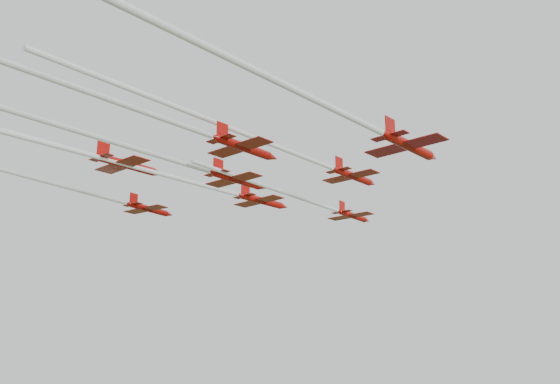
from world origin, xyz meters
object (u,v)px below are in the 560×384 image
at_px(jet_row3_right, 327,106).
at_px(jet_row4_left, 55,145).
at_px(jet_row3_left, 101,196).
at_px(jet_row4_right, 117,102).
at_px(jet_row3_mid, 132,148).
at_px(jet_row2_left, 191,182).
at_px(jet_row2_right, 293,153).
at_px(jet_lead, 322,205).

distance_m(jet_row3_right, jet_row4_left, 38.15).
distance_m(jet_row3_left, jet_row4_right, 39.30).
xyz_separation_m(jet_row3_left, jet_row3_mid, (16.33, -15.43, 0.58)).
bearing_deg(jet_row3_left, jet_row3_right, -11.40).
bearing_deg(jet_row2_left, jet_row4_left, -90.33).
xyz_separation_m(jet_row3_left, jet_row3_right, (42.37, -19.36, 0.30)).
height_order(jet_row3_mid, jet_row4_left, jet_row4_left).
relative_size(jet_row2_right, jet_row4_left, 1.12).
height_order(jet_row3_mid, jet_row3_right, jet_row3_mid).
xyz_separation_m(jet_row2_right, jet_row3_left, (-32.06, 1.82, -2.31)).
height_order(jet_row2_left, jet_row3_left, jet_row2_left).
xyz_separation_m(jet_lead, jet_row3_mid, (-12.47, -35.79, -0.09)).
distance_m(jet_lead, jet_row3_left, 35.27).
distance_m(jet_row2_right, jet_row3_mid, 20.88).
bearing_deg(jet_row2_left, jet_lead, 63.78).
xyz_separation_m(jet_row2_right, jet_row3_right, (10.30, -17.54, -2.01)).
height_order(jet_row3_right, jet_row4_left, jet_row4_left).
relative_size(jet_lead, jet_row2_left, 0.73).
bearing_deg(jet_lead, jet_row3_mid, -92.62).
height_order(jet_row3_left, jet_row4_left, jet_row4_left).
bearing_deg(jet_row3_right, jet_row3_mid, -168.66).
bearing_deg(jet_row3_mid, jet_row2_left, 119.63).
bearing_deg(jet_row3_right, jet_row3_left, 175.35).
relative_size(jet_lead, jet_row3_mid, 0.67).
height_order(jet_row2_right, jet_row4_right, jet_row2_right).
relative_size(jet_row3_mid, jet_row4_left, 1.31).
distance_m(jet_row4_left, jet_row4_right, 25.49).
bearing_deg(jet_row3_right, jet_row4_left, -165.74).
relative_size(jet_row3_left, jet_row3_right, 0.72).
distance_m(jet_lead, jet_row4_left, 43.46).
xyz_separation_m(jet_row3_mid, jet_row4_left, (-11.86, -0.18, 1.89)).
distance_m(jet_row2_left, jet_row2_right, 20.74).
xyz_separation_m(jet_row2_left, jet_row3_right, (29.78, -24.66, -2.06)).
relative_size(jet_row2_left, jet_row3_left, 1.35).
height_order(jet_lead, jet_row4_right, jet_lead).
distance_m(jet_row2_left, jet_row3_right, 38.72).
relative_size(jet_row3_mid, jet_row4_right, 1.07).
bearing_deg(jet_row3_left, jet_row2_left, 36.00).
bearing_deg(jet_row4_right, jet_row3_left, 149.39).
bearing_deg(jet_lead, jet_row3_left, -128.15).
relative_size(jet_row3_left, jet_row4_left, 0.90).
relative_size(jet_lead, jet_row3_left, 0.98).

